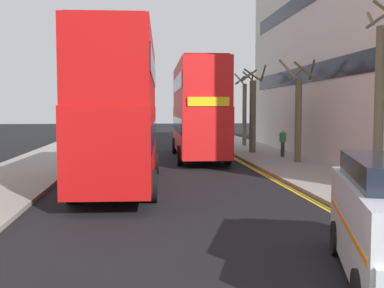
{
  "coord_description": "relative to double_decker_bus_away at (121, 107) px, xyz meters",
  "views": [
    {
      "loc": [
        -1.08,
        -4.33,
        2.95
      ],
      "look_at": [
        0.5,
        11.0,
        1.8
      ],
      "focal_mm": 44.26,
      "sensor_mm": 36.0,
      "label": 1
    }
  ],
  "objects": [
    {
      "name": "sidewalk_left",
      "position": [
        -4.57,
        2.14,
        -2.96
      ],
      "size": [
        4.0,
        80.0,
        0.14
      ],
      "primitive_type": "cube",
      "color": "gray",
      "rests_on": "ground"
    },
    {
      "name": "street_tree_distant",
      "position": [
        7.89,
        11.79,
        -0.4
      ],
      "size": [
        1.45,
        1.42,
        5.58
      ],
      "color": "#6B6047",
      "rests_on": "sidewalk_right"
    },
    {
      "name": "double_decker_bus_away",
      "position": [
        0.0,
        0.0,
        0.0
      ],
      "size": [
        3.09,
        10.89,
        5.64
      ],
      "color": "#B20F0F",
      "rests_on": "ground"
    },
    {
      "name": "double_decker_bus_oncoming",
      "position": [
        4.06,
        9.55,
        0.0
      ],
      "size": [
        2.97,
        10.86,
        5.64
      ],
      "color": "red",
      "rests_on": "ground"
    },
    {
      "name": "street_tree_mid",
      "position": [
        8.6,
        17.62,
        -0.06
      ],
      "size": [
        1.64,
        1.66,
        5.7
      ],
      "color": "#6B6047",
      "rests_on": "sidewalk_right"
    },
    {
      "name": "street_tree_far",
      "position": [
        9.75,
        -1.1,
        0.36
      ],
      "size": [
        1.58,
        1.63,
        7.04
      ],
      "color": "#6B6047",
      "rests_on": "sidewalk_right"
    },
    {
      "name": "kerb_line_inner",
      "position": [
        6.17,
        0.14,
        -3.03
      ],
      "size": [
        0.1,
        56.0,
        0.01
      ],
      "primitive_type": "cube",
      "color": "yellow",
      "rests_on": "ground"
    },
    {
      "name": "pedestrian_far",
      "position": [
        8.98,
        8.76,
        -2.04
      ],
      "size": [
        0.34,
        0.22,
        1.62
      ],
      "color": "#2D2D38",
      "rests_on": "sidewalk_right"
    },
    {
      "name": "sidewalk_right",
      "position": [
        8.43,
        2.14,
        -2.96
      ],
      "size": [
        4.0,
        80.0,
        0.14
      ],
      "primitive_type": "cube",
      "color": "gray",
      "rests_on": "ground"
    },
    {
      "name": "kerb_line_outer",
      "position": [
        6.33,
        0.14,
        -3.03
      ],
      "size": [
        0.1,
        56.0,
        0.01
      ],
      "primitive_type": "cube",
      "color": "yellow",
      "rests_on": "ground"
    },
    {
      "name": "street_tree_near",
      "position": [
        9.0,
        6.08,
        -0.35
      ],
      "size": [
        1.8,
        1.5,
        5.44
      ],
      "color": "#6B6047",
      "rests_on": "sidewalk_right"
    }
  ]
}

